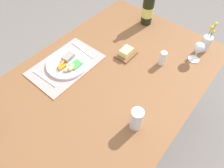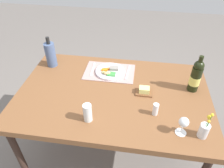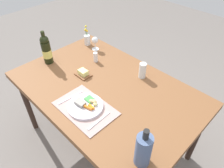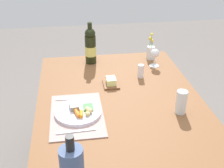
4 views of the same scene
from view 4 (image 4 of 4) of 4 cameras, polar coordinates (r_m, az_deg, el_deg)
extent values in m
cube|color=brown|center=(1.76, 1.85, -4.67)|extent=(1.52, 0.99, 0.05)
cylinder|color=#32221B|center=(2.53, -10.64, -4.05)|extent=(0.05, 0.05, 0.71)
cylinder|color=#32221B|center=(2.62, 8.34, -2.61)|extent=(0.05, 0.05, 0.71)
cube|color=#AE9089|center=(1.67, -6.73, -5.87)|extent=(0.44, 0.29, 0.01)
cylinder|color=silver|center=(1.67, -6.52, -5.37)|extent=(0.26, 0.26, 0.02)
cube|color=gray|center=(1.68, -7.27, -4.17)|extent=(0.08, 0.06, 0.03)
cylinder|color=orange|center=(1.62, -6.72, -5.58)|extent=(0.07, 0.04, 0.02)
cylinder|color=orange|center=(1.62, -5.92, -5.74)|extent=(0.05, 0.02, 0.02)
ellipsoid|color=#D5BA7E|center=(1.65, -4.74, -4.79)|extent=(0.03, 0.03, 0.02)
ellipsoid|color=tan|center=(1.63, -4.33, -5.11)|extent=(0.04, 0.03, 0.03)
ellipsoid|color=#C6C376|center=(1.61, -4.72, -5.68)|extent=(0.03, 0.03, 0.02)
cube|color=#409544|center=(1.68, -4.58, -4.45)|extent=(0.07, 0.06, 0.01)
cube|color=silver|center=(1.80, -7.35, -2.85)|extent=(0.03, 0.22, 0.00)
cube|color=silver|center=(1.54, -6.89, -9.00)|extent=(0.02, 0.21, 0.00)
cylinder|color=silver|center=(2.34, 7.43, 5.95)|extent=(0.06, 0.06, 0.10)
cylinder|color=#3F7233|center=(2.33, 7.67, 6.51)|extent=(0.00, 0.00, 0.15)
sphere|color=yellow|center=(2.30, 7.79, 8.23)|extent=(0.02, 0.02, 0.02)
cylinder|color=#3F7233|center=(2.32, 7.25, 6.71)|extent=(0.00, 0.00, 0.17)
sphere|color=gold|center=(2.29, 7.37, 8.66)|extent=(0.03, 0.03, 0.03)
cylinder|color=#3F7233|center=(2.33, 7.51, 7.13)|extent=(0.00, 0.00, 0.20)
sphere|color=yellow|center=(2.29, 7.67, 9.45)|extent=(0.02, 0.02, 0.02)
cylinder|color=black|center=(1.08, -8.08, -11.18)|extent=(0.03, 0.03, 0.06)
cylinder|color=white|center=(2.04, 5.54, 2.46)|extent=(0.04, 0.04, 0.09)
cylinder|color=white|center=(2.24, 8.05, 3.49)|extent=(0.07, 0.07, 0.00)
cylinder|color=white|center=(2.22, 8.12, 4.35)|extent=(0.01, 0.01, 0.07)
sphere|color=white|center=(2.20, 8.23, 5.88)|extent=(0.07, 0.07, 0.07)
cube|color=brown|center=(1.95, -0.19, -0.08)|extent=(0.13, 0.10, 0.01)
cube|color=#E9EC8A|center=(1.94, -0.19, 0.61)|extent=(0.08, 0.06, 0.04)
cylinder|color=silver|center=(1.69, 13.15, -3.39)|extent=(0.06, 0.06, 0.14)
cylinder|color=silver|center=(1.70, 13.05, -4.18)|extent=(0.06, 0.06, 0.08)
cylinder|color=black|center=(2.24, -4.13, 6.63)|extent=(0.08, 0.08, 0.21)
sphere|color=black|center=(2.20, -4.24, 9.65)|extent=(0.08, 0.08, 0.08)
cylinder|color=black|center=(2.18, -4.29, 10.73)|extent=(0.03, 0.03, 0.08)
cylinder|color=#DED565|center=(2.24, -4.12, 6.38)|extent=(0.08, 0.08, 0.07)
camera|label=1|loc=(1.20, 34.40, 22.34)|focal=31.24mm
camera|label=2|loc=(2.25, 40.00, 27.32)|focal=34.19mm
camera|label=3|loc=(0.80, -66.60, 26.70)|focal=33.59mm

